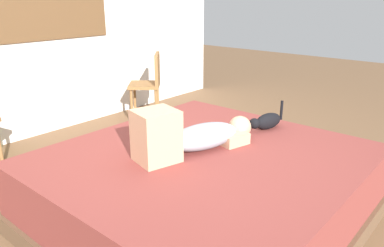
{
  "coord_description": "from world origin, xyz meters",
  "views": [
    {
      "loc": [
        -1.8,
        -1.49,
        1.54
      ],
      "look_at": [
        0.14,
        0.17,
        0.66
      ],
      "focal_mm": 35.21,
      "sensor_mm": 36.0,
      "label": 1
    }
  ],
  "objects_px": {
    "person_lying": "(192,135)",
    "cat": "(267,121)",
    "bed": "(204,188)",
    "chair_spare": "(150,81)"
  },
  "relations": [
    {
      "from": "person_lying",
      "to": "cat",
      "type": "xyz_separation_m",
      "value": [
        0.73,
        -0.17,
        -0.05
      ]
    },
    {
      "from": "bed",
      "to": "person_lying",
      "type": "distance_m",
      "value": 0.39
    },
    {
      "from": "cat",
      "to": "chair_spare",
      "type": "bearing_deg",
      "value": 72.43
    },
    {
      "from": "chair_spare",
      "to": "cat",
      "type": "bearing_deg",
      "value": -107.57
    },
    {
      "from": "person_lying",
      "to": "chair_spare",
      "type": "xyz_separation_m",
      "value": [
        1.37,
        1.87,
        -0.12
      ]
    },
    {
      "from": "person_lying",
      "to": "chair_spare",
      "type": "relative_size",
      "value": 1.09
    },
    {
      "from": "bed",
      "to": "cat",
      "type": "distance_m",
      "value": 0.79
    },
    {
      "from": "person_lying",
      "to": "bed",
      "type": "bearing_deg",
      "value": -85.33
    },
    {
      "from": "person_lying",
      "to": "cat",
      "type": "relative_size",
      "value": 2.67
    },
    {
      "from": "bed",
      "to": "chair_spare",
      "type": "distance_m",
      "value": 2.41
    }
  ]
}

